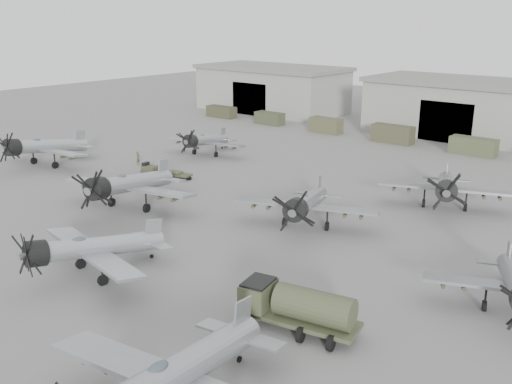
# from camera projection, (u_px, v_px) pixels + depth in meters

# --- Properties ---
(ground) EXTENTS (220.00, 220.00, 0.00)m
(ground) POSITION_uv_depth(u_px,v_px,m) (162.00, 258.00, 44.36)
(ground) COLOR #60605D
(ground) RESTS_ON ground
(hangar_left) EXTENTS (29.00, 14.80, 8.70)m
(hangar_left) POSITION_uv_depth(u_px,v_px,m) (272.00, 88.00, 111.75)
(hangar_left) COLOR gray
(hangar_left) RESTS_ON ground
(hangar_center) EXTENTS (29.00, 14.80, 8.70)m
(hangar_center) POSITION_uv_depth(u_px,v_px,m) (464.00, 108.00, 88.52)
(hangar_center) COLOR gray
(hangar_center) RESTS_ON ground
(support_truck_0) EXTENTS (5.88, 2.20, 2.02)m
(support_truck_0) POSITION_uv_depth(u_px,v_px,m) (221.00, 112.00, 105.45)
(support_truck_0) COLOR #383824
(support_truck_0) RESTS_ON ground
(support_truck_1) EXTENTS (5.22, 2.20, 2.09)m
(support_truck_1) POSITION_uv_depth(u_px,v_px,m) (270.00, 118.00, 98.48)
(support_truck_1) COLOR #393D28
(support_truck_1) RESTS_ON ground
(support_truck_2) EXTENTS (5.24, 2.20, 2.41)m
(support_truck_2) POSITION_uv_depth(u_px,v_px,m) (326.00, 125.00, 91.37)
(support_truck_2) COLOR #46462E
(support_truck_2) RESTS_ON ground
(support_truck_3) EXTENTS (6.19, 2.20, 2.62)m
(support_truck_3) POSITION_uv_depth(u_px,v_px,m) (393.00, 134.00, 84.18)
(support_truck_3) COLOR #3F3E29
(support_truck_3) RESTS_ON ground
(support_truck_4) EXTENTS (6.12, 2.20, 2.34)m
(support_truck_4) POSITION_uv_depth(u_px,v_px,m) (473.00, 146.00, 76.93)
(support_truck_4) COLOR #454A30
(support_truck_4) RESTS_ON ground
(aircraft_near_1) EXTENTS (12.17, 10.95, 4.83)m
(aircraft_near_1) POSITION_uv_depth(u_px,v_px,m) (87.00, 249.00, 40.60)
(aircraft_near_1) COLOR #9FA2A8
(aircraft_near_1) RESTS_ON ground
(aircraft_near_2) EXTENTS (13.99, 12.59, 5.55)m
(aircraft_near_2) POSITION_uv_depth(u_px,v_px,m) (169.00, 379.00, 25.54)
(aircraft_near_2) COLOR #92959A
(aircraft_near_2) RESTS_ON ground
(aircraft_mid_0) EXTENTS (13.73, 12.36, 5.46)m
(aircraft_mid_0) POSITION_uv_depth(u_px,v_px,m) (42.00, 147.00, 70.66)
(aircraft_mid_0) COLOR #9DA0A6
(aircraft_mid_0) RESTS_ON ground
(aircraft_mid_1) EXTENTS (13.95, 12.56, 5.55)m
(aircraft_mid_1) POSITION_uv_depth(u_px,v_px,m) (126.00, 185.00, 54.80)
(aircraft_mid_1) COLOR #93959B
(aircraft_mid_1) RESTS_ON ground
(aircraft_mid_2) EXTENTS (12.54, 11.34, 5.09)m
(aircraft_mid_2) POSITION_uv_depth(u_px,v_px,m) (306.00, 204.00, 49.95)
(aircraft_mid_2) COLOR gray
(aircraft_mid_2) RESTS_ON ground
(aircraft_far_0) EXTENTS (11.42, 10.28, 4.54)m
(aircraft_far_0) POSITION_uv_depth(u_px,v_px,m) (204.00, 141.00, 76.13)
(aircraft_far_0) COLOR gray
(aircraft_far_0) RESTS_ON ground
(aircraft_far_1) EXTENTS (12.71, 11.48, 5.15)m
(aircraft_far_1) POSITION_uv_depth(u_px,v_px,m) (446.00, 186.00, 54.88)
(aircraft_far_1) COLOR gray
(aircraft_far_1) RESTS_ON ground
(fuel_tanker) EXTENTS (7.55, 4.33, 2.79)m
(fuel_tanker) POSITION_uv_depth(u_px,v_px,m) (298.00, 305.00, 33.88)
(fuel_tanker) COLOR #3E432C
(fuel_tanker) RESTS_ON ground
(tug_trailer) EXTENTS (6.80, 2.45, 1.35)m
(tug_trailer) POSITION_uv_depth(u_px,v_px,m) (160.00, 171.00, 67.28)
(tug_trailer) COLOR #3C3E28
(tug_trailer) RESTS_ON ground
(ground_crew) EXTENTS (0.62, 0.74, 1.74)m
(ground_crew) POSITION_uv_depth(u_px,v_px,m) (138.00, 158.00, 71.78)
(ground_crew) COLOR #454B31
(ground_crew) RESTS_ON ground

